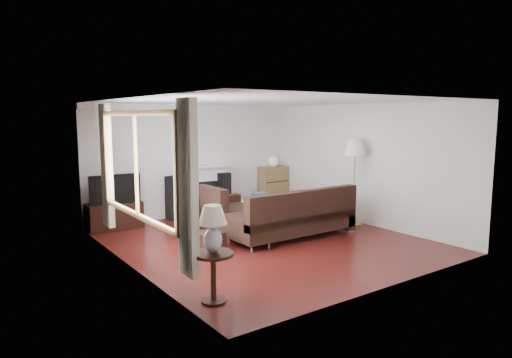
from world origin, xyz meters
TOP-DOWN VIEW (x-y plane):
  - room at (0.00, 0.00)m, footprint 5.10×5.60m
  - window at (-2.45, -0.20)m, footprint 0.12×2.74m
  - curtain_near at (-2.40, -1.72)m, footprint 0.10×0.35m
  - curtain_far at (-2.40, 1.32)m, footprint 0.10×0.35m
  - fireplace at (0.15, 2.64)m, footprint 1.40×0.26m
  - tv_stand at (-1.94, 2.48)m, footprint 1.06×0.48m
  - television at (-1.94, 2.48)m, footprint 1.01×0.13m
  - speaker_left at (-0.60, 2.53)m, footprint 0.34×0.38m
  - speaker_right at (0.64, 2.55)m, footprint 0.30×0.35m
  - bookshelf at (2.11, 2.53)m, footprint 0.73×0.35m
  - globe_lamp at (2.11, 2.53)m, footprint 0.25×0.25m
  - sectional_sofa at (0.54, -0.06)m, footprint 2.69×1.97m
  - coffee_table at (0.78, 1.48)m, footprint 1.18×0.82m
  - footstool at (-1.17, -0.01)m, footprint 0.44×0.44m
  - floor_lamp at (2.21, -0.06)m, footprint 0.51×0.51m
  - side_table at (-2.15, -1.85)m, footprint 0.50×0.50m
  - table_lamp at (-2.15, -1.85)m, footprint 0.35×0.35m

SIDE VIEW (x-z plane):
  - footstool at x=-1.17m, z-range 0.00..0.34m
  - coffee_table at x=0.78m, z-range 0.00..0.42m
  - tv_stand at x=-1.94m, z-range 0.00..0.53m
  - side_table at x=-2.15m, z-range 0.00..0.62m
  - sectional_sofa at x=0.54m, z-range 0.00..0.87m
  - speaker_right at x=0.64m, z-range 0.00..0.95m
  - speaker_left at x=-0.60m, z-range 0.00..0.96m
  - bookshelf at x=2.11m, z-range 0.00..1.00m
  - fireplace at x=0.15m, z-range 0.00..1.15m
  - television at x=-1.94m, z-range 0.53..1.11m
  - floor_lamp at x=2.21m, z-range 0.00..1.78m
  - table_lamp at x=-2.15m, z-range 0.62..1.19m
  - globe_lamp at x=2.11m, z-range 1.00..1.25m
  - room at x=0.00m, z-range -0.02..2.52m
  - curtain_near at x=-2.40m, z-range 0.35..2.45m
  - curtain_far at x=-2.40m, z-range 0.35..2.45m
  - window at x=-2.45m, z-range 0.78..2.32m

